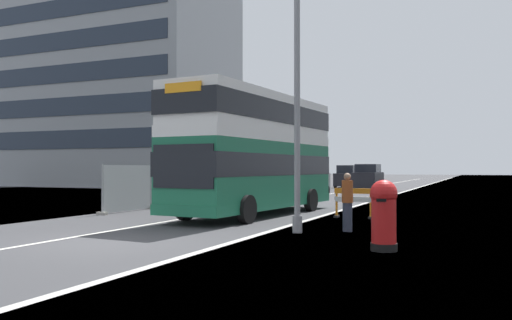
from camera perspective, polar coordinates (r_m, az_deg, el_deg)
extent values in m
cube|color=#38383A|center=(14.37, -16.36, -8.74)|extent=(140.00, 280.00, 0.10)
cube|color=#B2AFA8|center=(12.62, -5.34, -9.67)|extent=(0.24, 196.00, 0.01)
cube|color=silver|center=(15.29, -20.41, -8.07)|extent=(0.16, 168.00, 0.01)
cube|color=#196042|center=(21.52, 0.01, -1.58)|extent=(3.28, 10.31, 2.60)
cube|color=silver|center=(21.55, 0.01, 2.41)|extent=(3.28, 10.31, 0.40)
cube|color=silver|center=(21.62, 0.01, 4.96)|extent=(3.25, 10.20, 1.53)
cube|color=black|center=(21.51, 0.01, -0.54)|extent=(3.31, 10.41, 0.83)
cube|color=black|center=(21.62, 0.01, 4.96)|extent=(3.29, 10.36, 0.84)
cube|color=black|center=(17.16, -7.92, -0.68)|extent=(2.36, 0.23, 1.43)
cube|color=orange|center=(17.36, -7.90, 7.80)|extent=(1.41, 0.16, 0.32)
cube|color=#196042|center=(21.56, 0.01, -4.57)|extent=(3.31, 10.41, 0.36)
cylinder|color=black|center=(19.55, -7.66, -5.03)|extent=(0.37, 1.02, 1.00)
cylinder|color=black|center=(18.19, -1.02, -5.35)|extent=(0.37, 1.02, 1.00)
cylinder|color=black|center=(24.62, 0.38, -4.17)|extent=(0.37, 1.02, 1.00)
cylinder|color=black|center=(23.56, 5.95, -4.32)|extent=(0.37, 1.02, 1.00)
cylinder|color=gray|center=(15.93, 4.46, 7.83)|extent=(0.18, 0.18, 8.67)
cylinder|color=gray|center=(15.84, 4.48, -6.94)|extent=(0.29, 0.29, 0.50)
cylinder|color=black|center=(12.77, 13.65, -9.12)|extent=(0.61, 0.61, 0.18)
cylinder|color=red|center=(12.69, 13.64, -6.14)|extent=(0.57, 0.57, 1.15)
sphere|color=red|center=(12.65, 13.63, -3.54)|extent=(0.64, 0.64, 0.64)
cube|color=black|center=(12.36, 13.40, -4.25)|extent=(0.22, 0.03, 0.07)
cube|color=orange|center=(20.61, 10.48, -3.31)|extent=(1.47, 0.11, 0.20)
cube|color=white|center=(20.62, 10.48, -4.20)|extent=(1.47, 0.11, 0.20)
cube|color=orange|center=(20.78, 8.70, -4.73)|extent=(0.07, 0.07, 1.04)
cube|color=black|center=(20.82, 8.71, -6.04)|extent=(0.15, 0.44, 0.08)
cube|color=orange|center=(20.51, 12.29, -4.77)|extent=(0.07, 0.07, 1.04)
cube|color=black|center=(20.55, 12.30, -6.10)|extent=(0.15, 0.44, 0.08)
cube|color=#A8AAAD|center=(23.79, -13.65, -2.94)|extent=(0.04, 3.26, 1.99)
cube|color=#A8AAAD|center=(26.57, -9.20, -2.73)|extent=(0.04, 3.26, 1.99)
cube|color=#A8AAAD|center=(29.49, -5.62, -2.55)|extent=(0.04, 3.26, 1.99)
cube|color=#A8AAAD|center=(32.50, -2.68, -2.39)|extent=(0.04, 3.26, 1.99)
cube|color=#A8AAAD|center=(35.57, -0.25, -2.26)|extent=(0.04, 3.26, 1.99)
cube|color=#A8AAAD|center=(38.71, 1.78, -2.14)|extent=(0.04, 3.26, 1.99)
cube|color=#A8AAAD|center=(41.88, 3.52, -2.04)|extent=(0.04, 3.26, 1.99)
cylinder|color=#939699|center=(22.46, -16.28, -3.06)|extent=(0.06, 0.06, 2.09)
cube|color=gray|center=(22.52, -16.29, -5.57)|extent=(0.44, 0.20, 0.12)
cylinder|color=#939699|center=(25.16, -11.30, -2.83)|extent=(0.06, 0.06, 2.09)
cube|color=gray|center=(25.22, -11.31, -5.08)|extent=(0.44, 0.20, 0.12)
cylinder|color=#939699|center=(28.02, -7.32, -2.64)|extent=(0.06, 0.06, 2.09)
cube|color=gray|center=(28.07, -7.32, -4.65)|extent=(0.44, 0.20, 0.12)
cylinder|color=#939699|center=(30.98, -4.08, -2.47)|extent=(0.06, 0.06, 2.09)
cube|color=gray|center=(31.03, -4.08, -4.29)|extent=(0.44, 0.20, 0.12)
cylinder|color=#939699|center=(34.03, -1.41, -2.32)|extent=(0.06, 0.06, 2.09)
cube|color=gray|center=(34.07, -1.41, -3.98)|extent=(0.44, 0.20, 0.12)
cylinder|color=#939699|center=(37.14, 0.81, -2.20)|extent=(0.06, 0.06, 2.09)
cube|color=gray|center=(37.17, 0.81, -3.72)|extent=(0.44, 0.20, 0.12)
cylinder|color=#939699|center=(40.29, 2.68, -2.09)|extent=(0.06, 0.06, 2.09)
cube|color=gray|center=(40.32, 2.69, -3.49)|extent=(0.44, 0.20, 0.12)
cylinder|color=#939699|center=(43.48, 4.29, -1.99)|extent=(0.06, 0.06, 2.09)
cube|color=gray|center=(43.51, 4.29, -3.29)|extent=(0.44, 0.20, 0.12)
cube|color=gray|center=(37.52, 5.79, -2.46)|extent=(1.89, 4.17, 1.37)
cube|color=black|center=(37.51, 5.79, -0.81)|extent=(1.74, 2.29, 0.78)
cylinder|color=black|center=(38.51, 7.73, -3.25)|extent=(0.20, 0.60, 0.60)
cylinder|color=black|center=(39.07, 5.05, -3.22)|extent=(0.20, 0.60, 0.60)
cylinder|color=black|center=(36.03, 6.60, -3.42)|extent=(0.20, 0.60, 0.60)
cylinder|color=black|center=(36.63, 3.77, -3.38)|extent=(0.20, 0.60, 0.60)
cube|color=black|center=(44.63, 12.01, -2.19)|extent=(1.90, 4.05, 1.36)
cube|color=black|center=(44.62, 12.01, -0.88)|extent=(1.75, 2.23, 0.68)
cylinder|color=black|center=(45.70, 13.50, -2.85)|extent=(0.20, 0.60, 0.60)
cylinder|color=black|center=(46.07, 11.17, -2.84)|extent=(0.20, 0.60, 0.60)
cylinder|color=black|center=(43.23, 12.91, -2.97)|extent=(0.20, 0.60, 0.60)
cylinder|color=black|center=(43.63, 10.46, -2.96)|extent=(0.20, 0.60, 0.60)
cube|color=black|center=(52.07, 9.87, -2.08)|extent=(1.73, 4.36, 1.21)
cube|color=black|center=(52.06, 9.87, -0.99)|extent=(1.59, 2.40, 0.77)
cylinder|color=black|center=(53.20, 11.12, -2.57)|extent=(0.20, 0.60, 0.60)
cylinder|color=black|center=(53.60, 9.32, -2.56)|extent=(0.20, 0.60, 0.60)
cylinder|color=black|center=(50.57, 10.46, -2.67)|extent=(0.20, 0.60, 0.60)
cylinder|color=black|center=(50.99, 8.57, -2.65)|extent=(0.20, 0.60, 0.60)
cylinder|color=#4C3D2D|center=(59.94, 3.49, -0.98)|extent=(0.37, 0.37, 3.55)
cylinder|color=#4C3D2D|center=(59.95, 3.96, 1.18)|extent=(1.09, 0.43, 1.51)
cylinder|color=#4C3D2D|center=(60.39, 4.05, 0.30)|extent=(0.97, 1.35, 1.24)
cylinder|color=#4C3D2D|center=(60.52, 3.40, 0.58)|extent=(0.79, 1.20, 1.56)
cylinder|color=#4C3D2D|center=(60.16, 3.19, 0.15)|extent=(0.88, 0.36, 1.08)
cylinder|color=#4C3D2D|center=(59.83, 2.63, 0.64)|extent=(1.70, 1.02, 1.18)
cylinder|color=#4C3D2D|center=(59.50, 3.08, 0.79)|extent=(0.65, 1.31, 0.99)
cylinder|color=#4C3D2D|center=(59.30, 3.61, 0.84)|extent=(0.91, 1.36, 1.21)
cylinder|color=#2D3342|center=(16.31, 9.85, -6.09)|extent=(0.29, 0.29, 0.87)
cylinder|color=#99471E|center=(16.26, 9.84, -3.37)|extent=(0.34, 0.34, 0.68)
sphere|color=#937056|center=(16.24, 9.84, -1.78)|extent=(0.22, 0.22, 0.22)
cube|color=gray|center=(61.72, -17.14, 7.89)|extent=(30.10, 13.68, 22.49)
cube|color=#232D3D|center=(56.06, -21.76, 2.02)|extent=(28.30, 0.08, 1.80)
cube|color=#232D3D|center=(56.31, -21.74, 5.28)|extent=(28.30, 0.08, 1.80)
cube|color=#232D3D|center=(56.74, -21.73, 8.51)|extent=(28.30, 0.08, 1.80)
cube|color=#232D3D|center=(57.34, -21.71, 11.68)|extent=(28.30, 0.08, 1.80)
cube|color=#232D3D|center=(58.12, -21.69, 14.78)|extent=(28.30, 0.08, 1.80)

